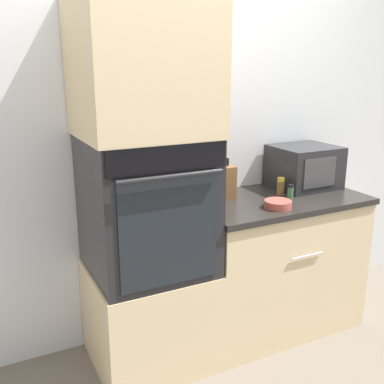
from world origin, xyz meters
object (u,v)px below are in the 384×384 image
microwave (304,167)px  condiment_jar_far (290,192)px  wall_oven (147,205)px  knife_block (223,182)px  condiment_jar_mid (281,186)px  condiment_jar_near (203,186)px  bowl (278,204)px

microwave → condiment_jar_far: 0.32m
wall_oven → knife_block: 0.56m
condiment_jar_far → condiment_jar_mid: bearing=88.0°
wall_oven → condiment_jar_near: wall_oven is taller
bowl → condiment_jar_mid: (0.18, 0.21, 0.03)m
microwave → wall_oven: bearing=-174.3°
microwave → condiment_jar_near: 0.69m
bowl → condiment_jar_far: size_ratio=1.75×
condiment_jar_near → knife_block: bearing=-55.6°
bowl → condiment_jar_near: size_ratio=1.31×
microwave → condiment_jar_near: microwave is taller
condiment_jar_mid → condiment_jar_far: condiment_jar_mid is taller
wall_oven → condiment_jar_mid: wall_oven is taller
microwave → bowl: 0.53m
condiment_jar_near → wall_oven: bearing=-152.1°
wall_oven → condiment_jar_near: 0.53m
condiment_jar_near → condiment_jar_mid: (0.43, -0.21, -0.00)m
condiment_jar_mid → wall_oven: bearing=-177.8°
wall_oven → knife_block: bearing=14.1°
wall_oven → microwave: 1.15m
wall_oven → knife_block: size_ratio=3.01×
knife_block → condiment_jar_far: 0.41m
wall_oven → condiment_jar_mid: size_ratio=6.74×
condiment_jar_near → condiment_jar_mid: bearing=-26.3°
knife_block → condiment_jar_far: size_ratio=2.76×
wall_oven → microwave: size_ratio=1.82×
wall_oven → condiment_jar_far: (0.90, -0.06, -0.03)m
condiment_jar_near → condiment_jar_far: size_ratio=1.34×
wall_oven → condiment_jar_near: (0.47, 0.25, -0.01)m
microwave → condiment_jar_mid: bearing=-162.0°
knife_block → bowl: 0.37m
wall_oven → condiment_jar_near: bearing=27.9°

